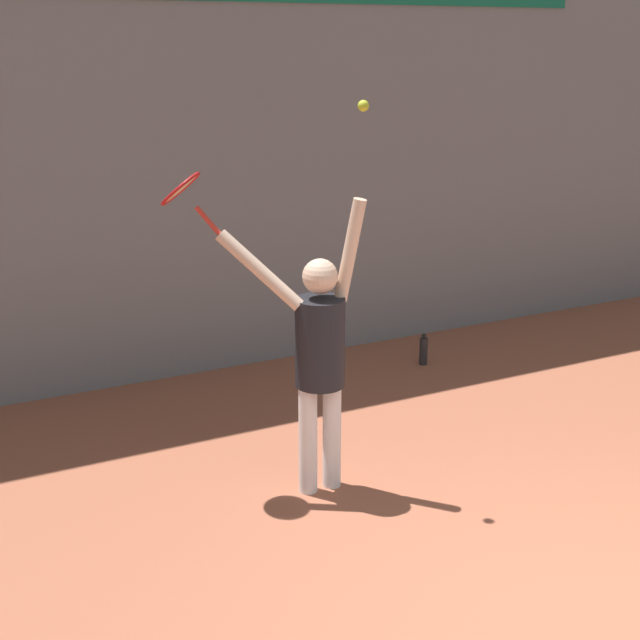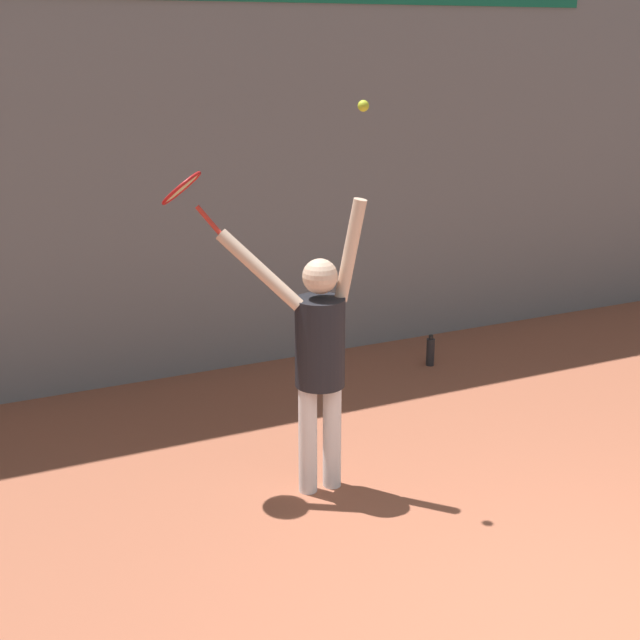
# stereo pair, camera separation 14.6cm
# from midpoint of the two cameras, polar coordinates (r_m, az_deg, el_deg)

# --- Properties ---
(back_wall) EXTENTS (18.00, 0.10, 5.00)m
(back_wall) POSITION_cam_midpoint_polar(r_m,az_deg,el_deg) (8.36, -3.81, 13.69)
(back_wall) COLOR slate
(back_wall) RESTS_ON ground_plane
(tennis_player) EXTENTS (0.93, 0.56, 2.07)m
(tennis_player) POSITION_cam_midpoint_polar(r_m,az_deg,el_deg) (6.03, 0.61, -1.88)
(tennis_player) COLOR white
(tennis_player) RESTS_ON ground_plane
(tennis_racket) EXTENTS (0.43, 0.42, 0.42)m
(tennis_racket) POSITION_cam_midpoint_polar(r_m,az_deg,el_deg) (5.92, -8.02, 8.19)
(tennis_racket) COLOR red
(tennis_ball) EXTENTS (0.07, 0.07, 0.07)m
(tennis_ball) POSITION_cam_midpoint_polar(r_m,az_deg,el_deg) (5.69, 3.55, 13.52)
(tennis_ball) COLOR #CCDB2D
(water_bottle) EXTENTS (0.08, 0.08, 0.31)m
(water_bottle) POSITION_cam_midpoint_polar(r_m,az_deg,el_deg) (8.77, 7.55, -2.01)
(water_bottle) COLOR #262628
(water_bottle) RESTS_ON ground_plane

